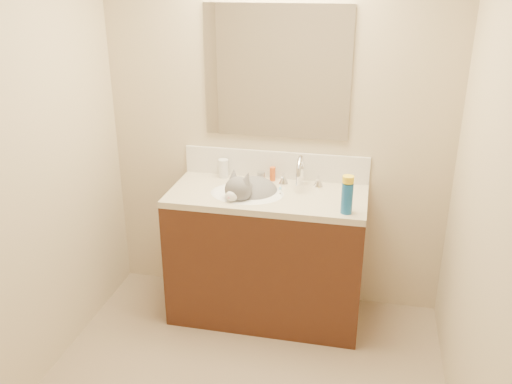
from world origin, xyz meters
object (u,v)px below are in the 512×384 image
at_px(basin, 247,204).
at_px(silver_jar, 261,177).
at_px(vanity_cabinet, 267,258).
at_px(amber_bottle, 273,174).
at_px(spray_can, 347,198).
at_px(faucet, 300,174).
at_px(cat, 251,195).
at_px(pill_bottle, 223,168).

xyz_separation_m(basin, silver_jar, (0.04, 0.22, 0.10)).
height_order(vanity_cabinet, basin, basin).
bearing_deg(amber_bottle, basin, -115.06).
relative_size(amber_bottle, spray_can, 0.52).
bearing_deg(faucet, amber_bottle, 158.67).
xyz_separation_m(silver_jar, amber_bottle, (0.07, 0.02, 0.02)).
relative_size(cat, silver_jar, 7.86).
bearing_deg(basin, silver_jar, 79.22).
height_order(vanity_cabinet, cat, cat).
relative_size(silver_jar, spray_can, 0.34).
height_order(vanity_cabinet, spray_can, spray_can).
bearing_deg(spray_can, basin, 164.76).
distance_m(basin, amber_bottle, 0.29).
bearing_deg(cat, pill_bottle, 160.96).
height_order(faucet, silver_jar, faucet).
xyz_separation_m(vanity_cabinet, basin, (-0.12, -0.03, 0.38)).
bearing_deg(amber_bottle, vanity_cabinet, -87.92).
xyz_separation_m(cat, pill_bottle, (-0.23, 0.21, 0.08)).
xyz_separation_m(faucet, amber_bottle, (-0.19, 0.07, -0.04)).
bearing_deg(faucet, pill_bottle, 172.18).
bearing_deg(faucet, basin, -150.88).
bearing_deg(silver_jar, pill_bottle, 175.57).
distance_m(faucet, silver_jar, 0.27).
height_order(basin, amber_bottle, amber_bottle).
height_order(faucet, spray_can, faucet).
distance_m(silver_jar, amber_bottle, 0.08).
distance_m(vanity_cabinet, cat, 0.44).
bearing_deg(basin, pill_bottle, 131.94).
height_order(pill_bottle, silver_jar, pill_bottle).
distance_m(pill_bottle, silver_jar, 0.26).
distance_m(cat, amber_bottle, 0.24).
distance_m(faucet, spray_can, 0.45).
xyz_separation_m(pill_bottle, silver_jar, (0.25, -0.02, -0.03)).
height_order(amber_bottle, spray_can, spray_can).
bearing_deg(spray_can, vanity_cabinet, 158.12).
distance_m(faucet, pill_bottle, 0.52).
distance_m(vanity_cabinet, spray_can, 0.75).
relative_size(vanity_cabinet, spray_can, 6.85).
distance_m(basin, faucet, 0.38).
height_order(vanity_cabinet, faucet, faucet).
bearing_deg(cat, vanity_cabinet, 22.82).
xyz_separation_m(basin, spray_can, (0.61, -0.16, 0.16)).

